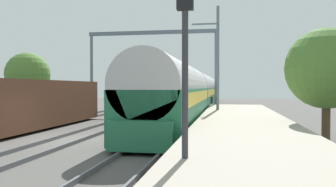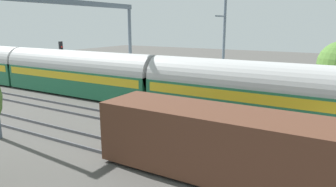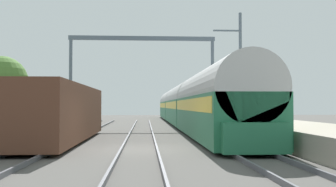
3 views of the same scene
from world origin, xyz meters
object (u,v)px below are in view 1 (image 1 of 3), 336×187
(railway_signal_far, at_px, (218,83))
(catenary_gantry, at_px, (152,54))
(passenger_train, at_px, (198,92))
(freight_car, at_px, (34,104))
(person_crossing, at_px, (211,102))
(railway_signal_near, at_px, (185,52))

(railway_signal_far, relative_size, catenary_gantry, 0.36)
(catenary_gantry, bearing_deg, passenger_train, 46.38)
(passenger_train, distance_m, railway_signal_far, 4.83)
(passenger_train, distance_m, freight_car, 19.69)
(railway_signal_far, bearing_deg, freight_car, -114.57)
(freight_car, relative_size, person_crossing, 7.51)
(passenger_train, bearing_deg, catenary_gantry, -133.62)
(railway_signal_far, bearing_deg, catenary_gantry, -124.90)
(freight_car, xyz_separation_m, railway_signal_near, (10.39, -11.08, 1.75))
(railway_signal_far, xyz_separation_m, catenary_gantry, (-6.04, -8.65, 2.69))
(passenger_train, distance_m, person_crossing, 3.39)
(person_crossing, distance_m, railway_signal_near, 26.16)
(railway_signal_near, bearing_deg, passenger_train, 94.25)
(freight_car, distance_m, person_crossing, 17.86)
(passenger_train, xyz_separation_m, freight_car, (-8.24, -17.88, -0.50))
(passenger_train, relative_size, railway_signal_far, 10.78)
(railway_signal_near, height_order, railway_signal_far, railway_signal_near)
(person_crossing, relative_size, railway_signal_near, 0.34)
(freight_car, relative_size, catenary_gantry, 1.03)
(person_crossing, bearing_deg, catenary_gantry, 123.62)
(catenary_gantry, bearing_deg, freight_car, -106.90)
(freight_car, xyz_separation_m, railway_signal_far, (10.15, 22.20, 1.48))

